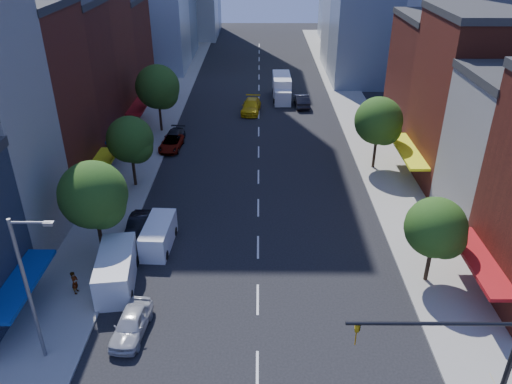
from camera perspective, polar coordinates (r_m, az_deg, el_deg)
ground at (r=29.05m, az=0.15°, el=-19.87°), size 220.00×220.00×0.00m
sidewalk_left at (r=64.42m, az=-10.99°, el=8.18°), size 5.00×120.00×0.15m
sidewalk_right at (r=64.39m, az=11.62°, el=8.11°), size 5.00×120.00×0.15m
bldg_left_2 at (r=47.12m, az=-26.49°, el=8.47°), size 12.00×9.00×16.00m
bldg_left_3 at (r=54.64m, az=-22.75°, el=11.11°), size 12.00×8.00×15.00m
bldg_left_4 at (r=62.07m, az=-20.11°, el=14.39°), size 12.00×9.00×17.00m
bldg_left_5 at (r=71.28m, az=-17.40°, el=14.76°), size 12.00×10.00×13.00m
bldg_right_2 at (r=50.21m, az=25.37°, el=9.20°), size 12.00×10.00×15.00m
bldg_right_3 at (r=59.31m, az=21.51°, el=11.55°), size 12.00×10.00×13.00m
streetlight at (r=28.70m, az=-24.47°, el=-9.45°), size 2.25×0.25×9.00m
tree_left_near at (r=36.47m, az=-17.89°, el=-0.60°), size 4.80×4.80×7.30m
tree_left_mid at (r=46.15m, az=-14.02°, el=5.63°), size 4.20×4.20×6.65m
tree_left_far at (r=58.82m, az=-11.03°, el=11.52°), size 5.00×5.00×7.75m
tree_right_near at (r=34.42m, az=20.07°, el=-4.11°), size 4.00×4.00×6.20m
tree_right_far at (r=49.69m, az=13.99°, el=7.68°), size 4.60×4.60×7.20m
parked_car_front at (r=31.48m, az=-14.06°, el=-14.38°), size 2.13×4.46×1.47m
parked_car_second at (r=40.54m, az=-13.34°, el=-3.73°), size 1.54×4.12×1.35m
parked_car_third at (r=55.18m, az=-9.66°, el=5.48°), size 2.42×4.75×1.28m
parked_car_rear at (r=56.72m, az=-9.40°, el=6.18°), size 2.37×4.81×1.35m
cargo_van_near at (r=34.99m, az=-15.70°, el=-8.74°), size 2.96×5.87×2.39m
cargo_van_far at (r=38.29m, az=-11.12°, el=-4.96°), size 2.13×4.81×2.01m
taxi at (r=65.76m, az=-0.56°, el=9.79°), size 2.74×5.75×1.62m
traffic_car_oncoming at (r=68.30m, az=5.23°, el=10.40°), size 2.02×5.10×1.65m
traffic_car_far at (r=71.05m, az=3.17°, el=11.07°), size 2.13×4.27×1.40m
box_truck at (r=71.08m, az=2.96°, el=11.76°), size 2.52×7.89×3.17m
pedestrian_near at (r=35.20m, az=-20.00°, el=-9.68°), size 0.42×0.62×1.65m
pedestrian_far at (r=42.23m, az=-16.60°, el=-2.33°), size 0.87×0.97×1.64m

